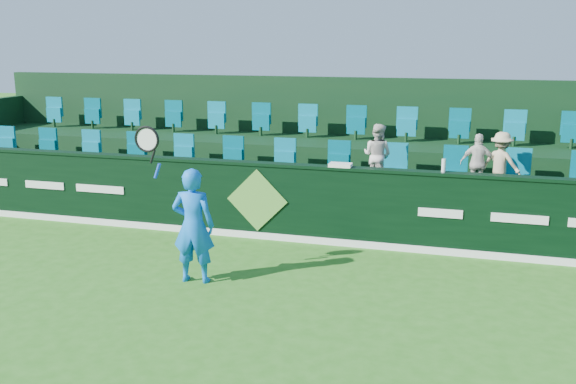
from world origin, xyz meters
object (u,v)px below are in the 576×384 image
(spectator_left, at_px, (377,155))
(drinks_bottle, at_px, (444,166))
(spectator_middle, at_px, (478,163))
(spectator_right, at_px, (501,163))
(towel, at_px, (340,165))
(tennis_player, at_px, (193,224))

(spectator_left, bearing_deg, drinks_bottle, 157.19)
(spectator_middle, height_order, spectator_right, spectator_right)
(spectator_right, xyz_separation_m, towel, (-2.58, -1.12, 0.04))
(spectator_right, bearing_deg, drinks_bottle, 74.47)
(tennis_player, xyz_separation_m, spectator_left, (2.11, 3.41, 0.52))
(spectator_middle, relative_size, spectator_right, 0.96)
(spectator_left, relative_size, drinks_bottle, 5.33)
(spectator_right, height_order, towel, spectator_right)
(spectator_right, height_order, drinks_bottle, spectator_right)
(spectator_left, distance_m, spectator_right, 2.13)
(spectator_left, relative_size, towel, 3.09)
(tennis_player, relative_size, drinks_bottle, 10.70)
(tennis_player, xyz_separation_m, spectator_middle, (3.87, 3.41, 0.47))
(tennis_player, bearing_deg, drinks_bottle, 34.50)
(tennis_player, height_order, towel, tennis_player)
(spectator_middle, relative_size, towel, 2.79)
(tennis_player, bearing_deg, towel, 54.05)
(tennis_player, distance_m, spectator_left, 4.04)
(spectator_right, relative_size, drinks_bottle, 5.02)
(drinks_bottle, bearing_deg, spectator_right, 50.87)
(tennis_player, xyz_separation_m, drinks_bottle, (3.33, 2.29, 0.61))
(tennis_player, bearing_deg, spectator_left, 58.26)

